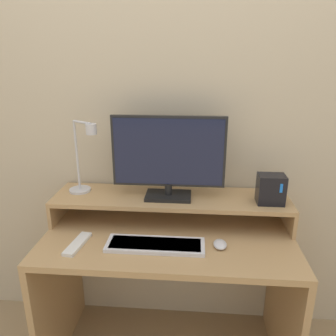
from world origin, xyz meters
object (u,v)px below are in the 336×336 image
at_px(desk_lamp, 84,160).
at_px(remote_control, 78,244).
at_px(keyboard, 155,245).
at_px(mouse, 220,244).
at_px(router_dock, 271,189).
at_px(monitor, 168,156).

relative_size(desk_lamp, remote_control, 1.93).
height_order(keyboard, mouse, mouse).
bearing_deg(remote_control, desk_lamp, 97.68).
xyz_separation_m(desk_lamp, keyboard, (0.39, -0.26, -0.31)).
relative_size(desk_lamp, mouse, 4.50).
xyz_separation_m(router_dock, keyboard, (-0.53, -0.21, -0.20)).
bearing_deg(monitor, desk_lamp, 177.49).
height_order(desk_lamp, keyboard, desk_lamp).
distance_m(monitor, mouse, 0.48).
bearing_deg(keyboard, monitor, 80.61).
relative_size(monitor, desk_lamp, 1.46).
distance_m(mouse, remote_control, 0.64).
bearing_deg(router_dock, keyboard, -158.25).
distance_m(monitor, keyboard, 0.42).
height_order(desk_lamp, remote_control, desk_lamp).
bearing_deg(desk_lamp, router_dock, -2.83).
xyz_separation_m(router_dock, remote_control, (-0.89, -0.23, -0.20)).
bearing_deg(mouse, monitor, 139.09).
bearing_deg(desk_lamp, monitor, -2.51).
distance_m(keyboard, mouse, 0.29).
bearing_deg(monitor, router_dock, -3.11).
bearing_deg(mouse, router_dock, 37.93).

